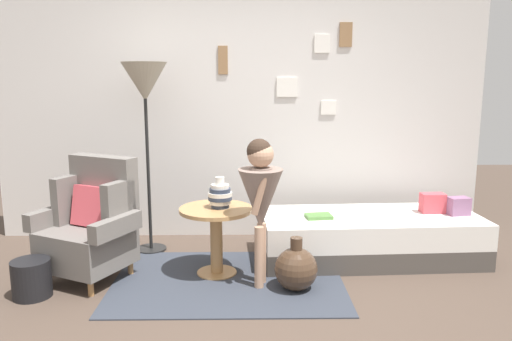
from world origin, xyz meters
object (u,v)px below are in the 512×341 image
book_on_daybed (319,216)px  magazine_basket (32,279)px  armchair (92,224)px  person_child (260,193)px  floor_lamp (145,89)px  daybed (370,237)px  demijohn_near (296,269)px  side_table (216,227)px  vase_striped (220,195)px

book_on_daybed → magazine_basket: book_on_daybed is taller
armchair → book_on_daybed: 1.88m
armchair → book_on_daybed: (1.86, 0.29, -0.02)m
armchair → person_child: bearing=-8.6°
armchair → floor_lamp: (0.34, 0.63, 1.06)m
daybed → book_on_daybed: book_on_daybed is taller
daybed → demijohn_near: (-0.72, -0.66, -0.03)m
armchair → side_table: (0.99, 0.03, -0.03)m
vase_striped → magazine_basket: size_ratio=0.90×
person_child → daybed: bearing=30.5°
armchair → daybed: armchair is taller
floor_lamp → vase_striped: bearing=-40.4°
side_table → demijohn_near: size_ratio=1.43×
armchair → daybed: 2.37m
demijohn_near → daybed: bearing=42.7°
book_on_daybed → magazine_basket: 2.32m
daybed → demijohn_near: 0.98m
armchair → book_on_daybed: bearing=8.9°
floor_lamp → person_child: bearing=-39.6°
side_table → person_child: bearing=-34.0°
vase_striped → demijohn_near: size_ratio=0.61×
daybed → person_child: 1.27m
daybed → book_on_daybed: 0.53m
daybed → person_child: person_child is taller
vase_striped → floor_lamp: floor_lamp is taller
armchair → vase_striped: size_ratio=3.87×
magazine_basket → armchair: bearing=47.5°
side_table → book_on_daybed: size_ratio=2.69×
side_table → daybed: bearing=14.4°
daybed → floor_lamp: size_ratio=1.12×
side_table → person_child: 0.54m
vase_striped → person_child: size_ratio=0.22×
magazine_basket → daybed: bearing=15.8°
side_table → book_on_daybed: 0.91m
person_child → magazine_basket: person_child is taller
armchair → person_child: (1.34, -0.20, 0.30)m
armchair → demijohn_near: (1.61, -0.28, -0.27)m
book_on_daybed → person_child: bearing=-136.1°
floor_lamp → book_on_daybed: floor_lamp is taller
person_child → floor_lamp: bearing=140.4°
magazine_basket → person_child: bearing=5.8°
person_child → demijohn_near: bearing=-16.7°
person_child → magazine_basket: bearing=-174.2°
book_on_daybed → magazine_basket: size_ratio=0.79×
side_table → magazine_basket: 1.42m
floor_lamp → person_child: size_ratio=1.50×
person_child → armchair: bearing=171.4°
vase_striped → magazine_basket: 1.52m
floor_lamp → magazine_basket: size_ratio=6.17×
magazine_basket → floor_lamp: bearing=55.8°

